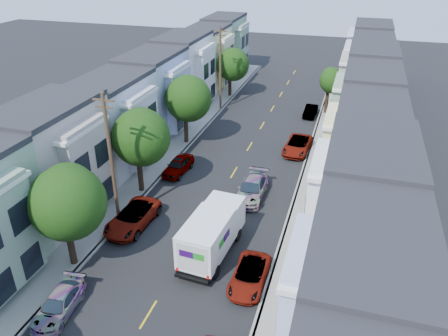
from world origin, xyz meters
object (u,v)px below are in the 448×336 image
object	(u,v)px
lead_sedan	(252,189)
parked_right_b	(249,276)
tree_c	(140,137)
utility_pole_near	(111,160)
fedex_truck	(212,232)
parked_left_c	(133,218)
tree_far_r	(331,81)
utility_pole_far	(220,69)
tree_b	(66,203)
parked_right_c	(297,146)
parked_right_d	(310,111)
tree_d	(187,99)
parked_left_b	(59,305)
parked_left_d	(178,166)
tree_e	(232,65)

from	to	relation	value
lead_sedan	parked_right_b	size ratio (longest dim) A/B	1.14
tree_c	parked_right_b	bearing A→B (deg)	-36.56
utility_pole_near	fedex_truck	distance (m)	8.91
utility_pole_near	fedex_truck	world-z (taller)	utility_pole_near
parked_left_c	parked_right_b	distance (m)	10.40
tree_far_r	utility_pole_far	size ratio (longest dim) A/B	0.57
utility_pole_near	utility_pole_far	size ratio (longest dim) A/B	1.00
lead_sedan	parked_left_c	bearing A→B (deg)	-138.24
tree_b	tree_c	world-z (taller)	tree_c
parked_right_c	parked_right_d	bearing A→B (deg)	93.89
tree_d	parked_left_b	size ratio (longest dim) A/B	1.78
tree_d	parked_left_b	xyz separation A→B (m)	(1.40, -24.26, -4.28)
tree_c	parked_right_c	bearing A→B (deg)	46.13
parked_right_c	parked_right_b	bearing A→B (deg)	-86.11
fedex_truck	parked_left_b	xyz separation A→B (m)	(-6.66, -7.66, -1.14)
tree_c	lead_sedan	xyz separation A→B (m)	(8.89, 1.85, -4.27)
parked_right_c	tree_c	bearing A→B (deg)	-129.98
parked_right_d	parked_left_c	bearing A→B (deg)	-107.28
tree_b	utility_pole_far	size ratio (longest dim) A/B	0.72
tree_c	tree_d	world-z (taller)	tree_c
parked_left_d	tree_b	bearing A→B (deg)	-91.34
tree_b	lead_sedan	distance (m)	15.27
parked_right_b	lead_sedan	bearing A→B (deg)	102.63
utility_pole_far	parked_left_c	world-z (taller)	utility_pole_far
fedex_truck	tree_d	bearing A→B (deg)	120.10
utility_pole_near	lead_sedan	size ratio (longest dim) A/B	1.97
fedex_truck	lead_sedan	size ratio (longest dim) A/B	1.29
tree_c	parked_left_b	distance (m)	14.55
parked_left_c	parked_right_b	world-z (taller)	parked_left_c
tree_d	tree_far_r	bearing A→B (deg)	45.13
utility_pole_near	utility_pole_far	bearing A→B (deg)	90.00
tree_e	parked_right_d	size ratio (longest dim) A/B	1.76
lead_sedan	tree_far_r	bearing A→B (deg)	78.91
tree_b	utility_pole_far	distance (m)	31.41
tree_c	tree_far_r	world-z (taller)	tree_c
parked_right_c	fedex_truck	bearing A→B (deg)	-96.12
parked_left_d	parked_right_b	size ratio (longest dim) A/B	0.98
parked_left_b	parked_left_d	size ratio (longest dim) A/B	0.94
parked_left_d	parked_right_b	world-z (taller)	parked_left_d
utility_pole_near	parked_right_d	world-z (taller)	utility_pole_near
parked_right_b	parked_right_c	size ratio (longest dim) A/B	0.87
tree_e	parked_right_d	bearing A→B (deg)	-21.78
parked_left_b	lead_sedan	bearing A→B (deg)	58.46
utility_pole_far	parked_right_d	size ratio (longest dim) A/B	2.68
tree_b	lead_sedan	bearing A→B (deg)	52.86
tree_b	tree_e	size ratio (longest dim) A/B	1.10
fedex_truck	utility_pole_far	bearing A→B (deg)	110.43
tree_d	lead_sedan	bearing A→B (deg)	-44.09
tree_b	tree_d	xyz separation A→B (m)	(-0.00, 20.34, 0.07)
lead_sedan	parked_left_b	xyz separation A→B (m)	(-7.49, -15.65, -0.15)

